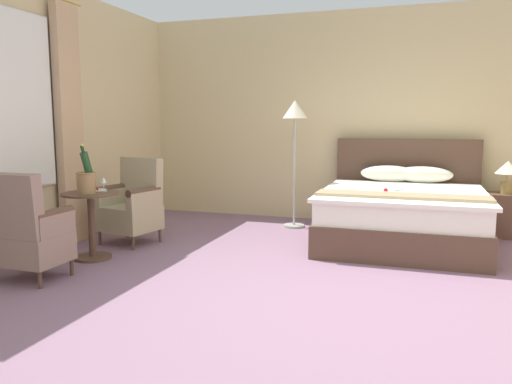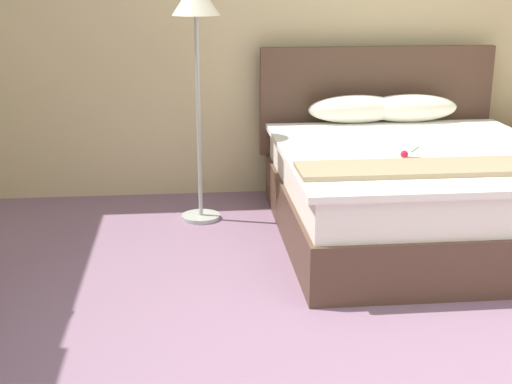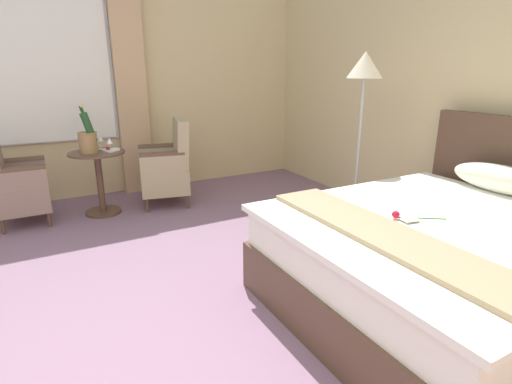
# 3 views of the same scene
# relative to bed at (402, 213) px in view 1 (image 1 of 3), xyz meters

# --- Properties ---
(ground_plane) EXTENTS (8.04, 8.04, 0.00)m
(ground_plane) POSITION_rel_bed_xyz_m (-0.47, -2.13, -0.35)
(ground_plane) COLOR slate
(wall_headboard_side) EXTENTS (6.66, 0.12, 2.91)m
(wall_headboard_side) POSITION_rel_bed_xyz_m (-0.47, 1.16, 1.11)
(wall_headboard_side) COLOR beige
(wall_headboard_side) RESTS_ON ground
(bed) EXTENTS (1.84, 2.09, 1.18)m
(bed) POSITION_rel_bed_xyz_m (0.00, 0.00, 0.00)
(bed) COLOR brown
(bed) RESTS_ON ground
(nightstand) EXTENTS (0.48, 0.43, 0.53)m
(nightstand) POSITION_rel_bed_xyz_m (1.18, 0.72, -0.08)
(nightstand) COLOR brown
(nightstand) RESTS_ON ground
(bedside_lamp) EXTENTS (0.29, 0.29, 0.39)m
(bedside_lamp) POSITION_rel_bed_xyz_m (1.18, 0.72, 0.46)
(bedside_lamp) COLOR olive
(bedside_lamp) RESTS_ON nightstand
(floor_lamp_brass) EXTENTS (0.33, 0.33, 1.68)m
(floor_lamp_brass) POSITION_rel_bed_xyz_m (-1.41, 0.46, 1.06)
(floor_lamp_brass) COLOR #AEB4AD
(floor_lamp_brass) RESTS_ON ground
(side_table_round) EXTENTS (0.57, 0.57, 0.68)m
(side_table_round) POSITION_rel_bed_xyz_m (-2.99, -1.74, 0.05)
(side_table_round) COLOR brown
(side_table_round) RESTS_ON ground
(champagne_bucket) EXTENTS (0.20, 0.20, 0.50)m
(champagne_bucket) POSITION_rel_bed_xyz_m (-2.97, -1.80, 0.49)
(champagne_bucket) COLOR #977347
(champagne_bucket) RESTS_ON side_table_round
(wine_glass_near_bucket) EXTENTS (0.07, 0.07, 0.15)m
(wine_glass_near_bucket) POSITION_rel_bed_xyz_m (-2.92, -1.60, 0.45)
(wine_glass_near_bucket) COLOR white
(wine_glass_near_bucket) RESTS_ON side_table_round
(wine_glass_near_edge) EXTENTS (0.08, 0.08, 0.15)m
(wine_glass_near_edge) POSITION_rel_bed_xyz_m (-3.12, -1.67, 0.45)
(wine_glass_near_edge) COLOR white
(wine_glass_near_edge) RESTS_ON side_table_round
(snack_plate) EXTENTS (0.18, 0.18, 0.04)m
(snack_plate) POSITION_rel_bed_xyz_m (-3.01, -1.58, 0.35)
(snack_plate) COLOR white
(snack_plate) RESTS_ON side_table_round
(armchair_by_window) EXTENTS (0.69, 0.65, 0.98)m
(armchair_by_window) POSITION_rel_bed_xyz_m (-2.98, -0.99, 0.10)
(armchair_by_window) COLOR brown
(armchair_by_window) RESTS_ON ground
(armchair_facing_bed) EXTENTS (0.56, 0.51, 0.97)m
(armchair_facing_bed) POSITION_rel_bed_xyz_m (-3.06, -2.52, 0.09)
(armchair_facing_bed) COLOR brown
(armchair_facing_bed) RESTS_ON ground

